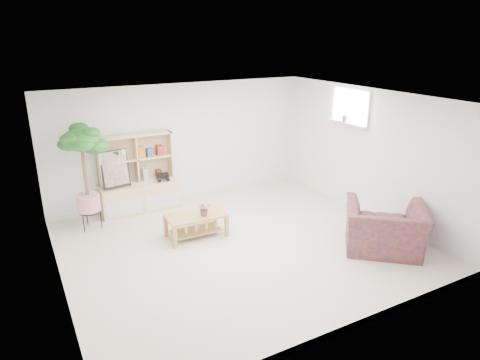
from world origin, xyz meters
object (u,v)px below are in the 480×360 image
floor_tree (86,179)px  coffee_table (196,226)px  storage_unit (138,174)px  armchair (385,225)px

floor_tree → coffee_table: bearing=-37.8°
storage_unit → floor_tree: size_ratio=0.80×
storage_unit → coffee_table: storage_unit is taller
armchair → storage_unit: bearing=-9.4°
storage_unit → armchair: size_ratio=1.26×
armchair → coffee_table: bearing=2.4°
floor_tree → armchair: 5.05m
floor_tree → armchair: bearing=-38.0°
coffee_table → storage_unit: bearing=109.4°
storage_unit → floor_tree: bearing=-158.8°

